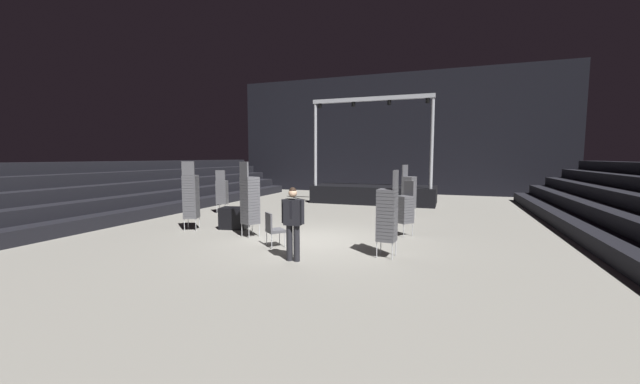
{
  "coord_description": "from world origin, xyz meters",
  "views": [
    {
      "loc": [
        3.79,
        -9.78,
        2.44
      ],
      "look_at": [
        0.15,
        0.33,
        1.4
      ],
      "focal_mm": 20.24,
      "sensor_mm": 36.0,
      "label": 1
    }
  ],
  "objects_px": {
    "chair_stack_front_left": "(404,208)",
    "chair_stack_mid_centre": "(409,192)",
    "chair_stack_mid_left": "(191,196)",
    "chair_stack_mid_right": "(250,199)",
    "chair_stack_front_right": "(387,214)",
    "loose_chair_near_man": "(273,228)",
    "chair_stack_rear_left": "(222,192)",
    "stage_riser": "(374,192)",
    "equipment_road_case": "(234,218)",
    "man_with_tie": "(293,219)"
  },
  "relations": [
    {
      "from": "chair_stack_mid_left",
      "to": "chair_stack_front_left",
      "type": "bearing_deg",
      "value": -8.14
    },
    {
      "from": "man_with_tie",
      "to": "chair_stack_front_right",
      "type": "xyz_separation_m",
      "value": [
        2.02,
        1.09,
        0.08
      ]
    },
    {
      "from": "chair_stack_mid_left",
      "to": "equipment_road_case",
      "type": "distance_m",
      "value": 1.6
    },
    {
      "from": "chair_stack_front_right",
      "to": "chair_stack_mid_right",
      "type": "distance_m",
      "value": 4.42
    },
    {
      "from": "chair_stack_rear_left",
      "to": "equipment_road_case",
      "type": "bearing_deg",
      "value": -67.14
    },
    {
      "from": "chair_stack_rear_left",
      "to": "equipment_road_case",
      "type": "xyz_separation_m",
      "value": [
        2.46,
        -2.84,
        -0.58
      ]
    },
    {
      "from": "stage_riser",
      "to": "chair_stack_front_left",
      "type": "height_order",
      "value": "stage_riser"
    },
    {
      "from": "man_with_tie",
      "to": "loose_chair_near_man",
      "type": "xyz_separation_m",
      "value": [
        -1.05,
        1.04,
        -0.46
      ]
    },
    {
      "from": "stage_riser",
      "to": "man_with_tie",
      "type": "bearing_deg",
      "value": -88.12
    },
    {
      "from": "chair_stack_front_right",
      "to": "loose_chair_near_man",
      "type": "bearing_deg",
      "value": 95.73
    },
    {
      "from": "man_with_tie",
      "to": "chair_stack_front_left",
      "type": "xyz_separation_m",
      "value": [
        2.13,
        3.72,
        -0.13
      ]
    },
    {
      "from": "loose_chair_near_man",
      "to": "chair_stack_mid_right",
      "type": "bearing_deg",
      "value": -174.72
    },
    {
      "from": "man_with_tie",
      "to": "loose_chair_near_man",
      "type": "bearing_deg",
      "value": -46.56
    },
    {
      "from": "chair_stack_mid_right",
      "to": "chair_stack_mid_centre",
      "type": "xyz_separation_m",
      "value": [
        4.22,
        5.1,
        -0.08
      ]
    },
    {
      "from": "chair_stack_mid_right",
      "to": "equipment_road_case",
      "type": "distance_m",
      "value": 1.67
    },
    {
      "from": "chair_stack_front_left",
      "to": "man_with_tie",
      "type": "bearing_deg",
      "value": 98.04
    },
    {
      "from": "man_with_tie",
      "to": "chair_stack_mid_left",
      "type": "distance_m",
      "value": 5.18
    },
    {
      "from": "chair_stack_mid_left",
      "to": "loose_chair_near_man",
      "type": "bearing_deg",
      "value": -38.3
    },
    {
      "from": "chair_stack_front_left",
      "to": "chair_stack_mid_right",
      "type": "distance_m",
      "value": 4.79
    },
    {
      "from": "chair_stack_mid_right",
      "to": "chair_stack_front_right",
      "type": "bearing_deg",
      "value": 13.44
    },
    {
      "from": "chair_stack_front_right",
      "to": "chair_stack_rear_left",
      "type": "bearing_deg",
      "value": 64.75
    },
    {
      "from": "equipment_road_case",
      "to": "loose_chair_near_man",
      "type": "height_order",
      "value": "loose_chair_near_man"
    },
    {
      "from": "chair_stack_mid_left",
      "to": "equipment_road_case",
      "type": "relative_size",
      "value": 2.56
    },
    {
      "from": "chair_stack_mid_left",
      "to": "stage_riser",
      "type": "bearing_deg",
      "value": 44.1
    },
    {
      "from": "chair_stack_front_right",
      "to": "chair_stack_mid_centre",
      "type": "relative_size",
      "value": 1.0
    },
    {
      "from": "chair_stack_rear_left",
      "to": "chair_stack_front_right",
      "type": "bearing_deg",
      "value": -48.07
    },
    {
      "from": "man_with_tie",
      "to": "chair_stack_mid_left",
      "type": "height_order",
      "value": "chair_stack_mid_left"
    },
    {
      "from": "chair_stack_mid_left",
      "to": "chair_stack_mid_centre",
      "type": "distance_m",
      "value": 8.21
    },
    {
      "from": "stage_riser",
      "to": "man_with_tie",
      "type": "height_order",
      "value": "stage_riser"
    },
    {
      "from": "stage_riser",
      "to": "chair_stack_mid_centre",
      "type": "xyz_separation_m",
      "value": [
        2.28,
        -4.37,
        0.49
      ]
    },
    {
      "from": "man_with_tie",
      "to": "stage_riser",
      "type": "bearing_deg",
      "value": -90.11
    },
    {
      "from": "equipment_road_case",
      "to": "chair_stack_rear_left",
      "type": "bearing_deg",
      "value": 130.9
    },
    {
      "from": "man_with_tie",
      "to": "chair_stack_rear_left",
      "type": "relative_size",
      "value": 0.93
    },
    {
      "from": "chair_stack_front_right",
      "to": "chair_stack_mid_centre",
      "type": "bearing_deg",
      "value": 5.91
    },
    {
      "from": "man_with_tie",
      "to": "chair_stack_mid_right",
      "type": "height_order",
      "value": "chair_stack_mid_right"
    },
    {
      "from": "stage_riser",
      "to": "chair_stack_front_left",
      "type": "bearing_deg",
      "value": -71.98
    },
    {
      "from": "chair_stack_mid_right",
      "to": "loose_chair_near_man",
      "type": "bearing_deg",
      "value": -11.35
    },
    {
      "from": "chair_stack_mid_left",
      "to": "chair_stack_mid_right",
      "type": "distance_m",
      "value": 2.4
    },
    {
      "from": "chair_stack_mid_left",
      "to": "chair_stack_mid_centre",
      "type": "height_order",
      "value": "chair_stack_mid_left"
    },
    {
      "from": "chair_stack_rear_left",
      "to": "equipment_road_case",
      "type": "relative_size",
      "value": 2.09
    },
    {
      "from": "chair_stack_front_right",
      "to": "chair_stack_mid_centre",
      "type": "xyz_separation_m",
      "value": [
        -0.12,
        5.96,
        0.0
      ]
    },
    {
      "from": "chair_stack_front_left",
      "to": "chair_stack_front_right",
      "type": "distance_m",
      "value": 2.64
    },
    {
      "from": "chair_stack_front_left",
      "to": "chair_stack_mid_centre",
      "type": "height_order",
      "value": "chair_stack_mid_centre"
    },
    {
      "from": "loose_chair_near_man",
      "to": "chair_stack_mid_left",
      "type": "bearing_deg",
      "value": -156.15
    },
    {
      "from": "stage_riser",
      "to": "chair_stack_mid_right",
      "type": "height_order",
      "value": "stage_riser"
    },
    {
      "from": "man_with_tie",
      "to": "chair_stack_mid_left",
      "type": "xyz_separation_m",
      "value": [
        -4.7,
        2.18,
        0.16
      ]
    },
    {
      "from": "chair_stack_mid_right",
      "to": "stage_riser",
      "type": "bearing_deg",
      "value": 103.16
    },
    {
      "from": "stage_riser",
      "to": "chair_stack_mid_centre",
      "type": "relative_size",
      "value": 3.0
    },
    {
      "from": "chair_stack_front_left",
      "to": "chair_stack_front_right",
      "type": "bearing_deg",
      "value": 125.51
    },
    {
      "from": "equipment_road_case",
      "to": "chair_stack_front_left",
      "type": "bearing_deg",
      "value": 8.83
    }
  ]
}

